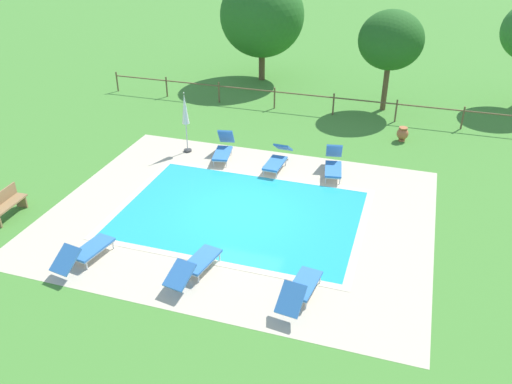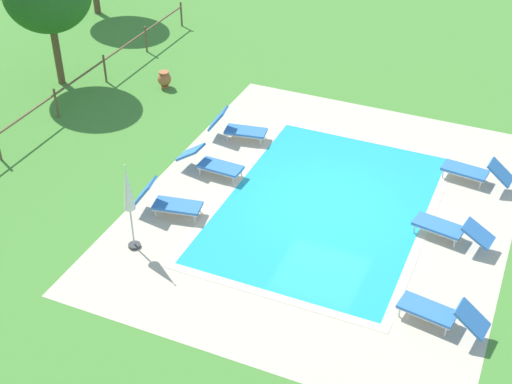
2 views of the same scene
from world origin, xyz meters
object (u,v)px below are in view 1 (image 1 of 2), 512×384
(sun_lounger_north_mid, at_px, (195,264))
(tree_far_west, at_px, (262,16))
(terracotta_urn_near_fence, at_px, (403,134))
(tree_centre, at_px, (391,40))
(sun_lounger_north_near_steps, at_px, (224,149))
(sun_lounger_south_far, at_px, (277,159))
(sun_lounger_north_far, at_px, (85,251))
(patio_umbrella_closed_row_mid_west, at_px, (185,112))
(sun_lounger_south_near_corner, at_px, (333,164))
(wooden_bench_lawn_side, at_px, (5,204))
(sun_lounger_north_end, at_px, (301,288))

(sun_lounger_north_mid, height_order, tree_far_west, tree_far_west)
(terracotta_urn_near_fence, height_order, tree_centre, tree_centre)
(sun_lounger_north_near_steps, bearing_deg, sun_lounger_south_far, -4.89)
(sun_lounger_north_far, bearing_deg, patio_umbrella_closed_row_mid_west, 92.50)
(sun_lounger_north_near_steps, xyz_separation_m, sun_lounger_north_mid, (1.92, -7.25, -0.04))
(sun_lounger_north_near_steps, height_order, tree_far_west, tree_far_west)
(sun_lounger_south_near_corner, bearing_deg, patio_umbrella_closed_row_mid_west, 178.44)
(wooden_bench_lawn_side, distance_m, tree_centre, 17.64)
(sun_lounger_north_near_steps, distance_m, sun_lounger_south_near_corner, 4.41)
(sun_lounger_north_end, height_order, terracotta_urn_near_fence, sun_lounger_north_end)
(sun_lounger_north_far, relative_size, sun_lounger_north_end, 1.02)
(sun_lounger_north_near_steps, distance_m, tree_centre, 9.75)
(wooden_bench_lawn_side, bearing_deg, tree_centre, 52.40)
(terracotta_urn_near_fence, bearing_deg, sun_lounger_north_end, -98.90)
(patio_umbrella_closed_row_mid_west, xyz_separation_m, tree_centre, (7.10, 7.39, 1.65))
(terracotta_urn_near_fence, distance_m, tree_far_west, 11.01)
(sun_lounger_north_end, xyz_separation_m, terracotta_urn_near_fence, (1.76, 11.25, -0.04))
(sun_lounger_north_end, bearing_deg, tree_far_west, 110.09)
(sun_lounger_north_near_steps, bearing_deg, terracotta_urn_near_fence, 30.17)
(sun_lounger_north_near_steps, bearing_deg, sun_lounger_north_end, -56.46)
(sun_lounger_south_far, distance_m, tree_centre, 8.86)
(sun_lounger_north_end, distance_m, wooden_bench_lawn_side, 10.09)
(sun_lounger_north_mid, relative_size, wooden_bench_lawn_side, 1.41)
(sun_lounger_south_near_corner, bearing_deg, tree_far_west, 119.93)
(sun_lounger_north_near_steps, relative_size, wooden_bench_lawn_side, 1.26)
(tree_far_west, bearing_deg, sun_lounger_north_near_steps, -81.20)
(sun_lounger_north_far, height_order, terracotta_urn_near_fence, sun_lounger_north_far)
(sun_lounger_north_far, xyz_separation_m, wooden_bench_lawn_side, (-3.85, 1.37, 0.10))
(sun_lounger_north_mid, relative_size, patio_umbrella_closed_row_mid_west, 0.85)
(sun_lounger_north_far, bearing_deg, sun_lounger_north_near_steps, 80.51)
(wooden_bench_lawn_side, bearing_deg, sun_lounger_north_near_steps, 50.77)
(sun_lounger_north_mid, relative_size, tree_centre, 0.45)
(sun_lounger_north_far, relative_size, patio_umbrella_closed_row_mid_west, 0.83)
(sun_lounger_north_far, xyz_separation_m, patio_umbrella_closed_row_mid_west, (-0.34, 7.77, 1.33))
(sun_lounger_north_near_steps, xyz_separation_m, terracotta_urn_near_fence, (6.66, 3.87, -0.06))
(patio_umbrella_closed_row_mid_west, distance_m, wooden_bench_lawn_side, 7.40)
(sun_lounger_north_far, bearing_deg, terracotta_urn_near_fence, 55.45)
(patio_umbrella_closed_row_mid_west, distance_m, terracotta_urn_near_fence, 9.19)
(sun_lounger_north_near_steps, height_order, sun_lounger_south_far, sun_lounger_north_near_steps)
(sun_lounger_north_mid, height_order, patio_umbrella_closed_row_mid_west, patio_umbrella_closed_row_mid_west)
(sun_lounger_north_mid, xyz_separation_m, tree_far_west, (-3.53, 17.65, 3.17))
(tree_centre, bearing_deg, sun_lounger_south_near_corner, -98.12)
(terracotta_urn_near_fence, bearing_deg, wooden_bench_lawn_side, -139.25)
(sun_lounger_north_far, xyz_separation_m, tree_centre, (6.76, 15.15, 2.98))
(sun_lounger_north_near_steps, height_order, sun_lounger_north_end, sun_lounger_north_near_steps)
(sun_lounger_north_far, height_order, patio_umbrella_closed_row_mid_west, patio_umbrella_closed_row_mid_west)
(sun_lounger_south_far, bearing_deg, sun_lounger_north_far, -115.45)
(sun_lounger_south_far, bearing_deg, sun_lounger_north_near_steps, 175.11)
(terracotta_urn_near_fence, bearing_deg, sun_lounger_north_mid, -113.09)
(tree_far_west, xyz_separation_m, tree_centre, (7.10, -2.90, -0.17))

